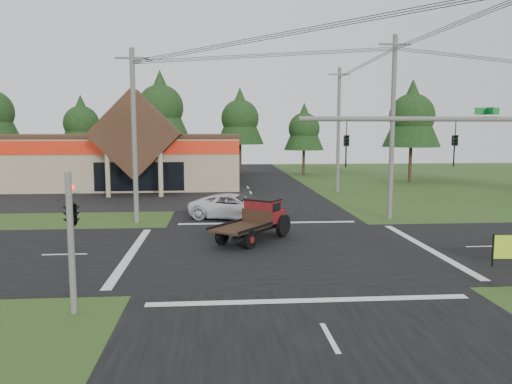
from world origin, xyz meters
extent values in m
plane|color=#304C1B|center=(0.00, 0.00, 0.00)|extent=(120.00, 120.00, 0.00)
cube|color=black|center=(0.00, 0.00, 0.01)|extent=(12.00, 120.00, 0.02)
cube|color=black|center=(0.00, 0.00, 0.01)|extent=(120.00, 12.00, 0.02)
cube|color=black|center=(-14.00, 19.00, 0.01)|extent=(28.00, 14.00, 0.02)
cube|color=tan|center=(-16.00, 30.00, 2.50)|extent=(30.00, 15.00, 5.00)
cube|color=#3E2919|center=(-16.00, 30.00, 5.05)|extent=(30.40, 15.40, 0.30)
cube|color=#B6210E|center=(-16.00, 22.45, 4.10)|extent=(30.00, 0.12, 1.20)
cube|color=#3E2919|center=(-10.00, 21.50, 5.30)|extent=(7.78, 4.00, 7.78)
cylinder|color=tan|center=(-12.20, 19.80, 2.00)|extent=(0.40, 0.40, 4.00)
cylinder|color=tan|center=(-7.80, 19.80, 2.00)|extent=(0.40, 0.40, 4.00)
cube|color=black|center=(-10.00, 22.48, 1.50)|extent=(8.00, 0.08, 2.60)
cylinder|color=#595651|center=(3.50, -7.50, 6.00)|extent=(8.00, 0.16, 0.16)
imported|color=black|center=(4.50, -7.50, 5.00)|extent=(0.16, 0.20, 1.00)
imported|color=black|center=(1.00, -7.50, 5.00)|extent=(0.16, 0.20, 1.00)
cube|color=#0C6626|center=(5.50, -7.50, 6.25)|extent=(0.80, 0.04, 0.22)
cylinder|color=#595651|center=(-7.50, -7.50, 2.20)|extent=(0.20, 0.20, 4.40)
imported|color=black|center=(-7.50, -7.30, 3.70)|extent=(0.53, 2.48, 1.00)
sphere|color=#FF0C0C|center=(-7.50, -7.15, 3.90)|extent=(0.18, 0.18, 0.18)
cylinder|color=#595651|center=(-8.00, 8.00, 5.25)|extent=(0.30, 0.30, 10.50)
cube|color=#595651|center=(-8.00, 8.00, 9.90)|extent=(2.00, 0.12, 0.12)
cylinder|color=#595651|center=(8.00, 8.00, 5.75)|extent=(0.30, 0.30, 11.50)
cube|color=#595651|center=(8.00, 8.00, 10.90)|extent=(2.00, 0.12, 0.12)
cylinder|color=#595651|center=(8.00, 22.00, 5.60)|extent=(0.30, 0.30, 11.20)
cube|color=#595651|center=(8.00, 22.00, 10.60)|extent=(2.00, 0.12, 0.12)
cylinder|color=#332316|center=(-20.00, 42.00, 1.75)|extent=(0.36, 0.36, 3.50)
cone|color=black|center=(-20.00, 42.00, 6.80)|extent=(5.60, 5.60, 6.60)
sphere|color=black|center=(-20.00, 42.00, 6.50)|extent=(4.40, 4.40, 4.40)
cylinder|color=#332316|center=(-10.00, 41.00, 2.27)|extent=(0.36, 0.36, 4.55)
cone|color=black|center=(-10.00, 41.00, 8.84)|extent=(7.28, 7.28, 8.58)
sphere|color=black|center=(-10.00, 41.00, 8.45)|extent=(5.72, 5.72, 5.72)
cylinder|color=#332316|center=(0.00, 42.00, 1.92)|extent=(0.36, 0.36, 3.85)
cone|color=black|center=(0.00, 42.00, 7.48)|extent=(6.16, 6.16, 7.26)
sphere|color=black|center=(0.00, 42.00, 7.15)|extent=(4.84, 4.84, 4.84)
cylinder|color=#332316|center=(8.00, 40.00, 1.57)|extent=(0.36, 0.36, 3.15)
cone|color=black|center=(8.00, 40.00, 6.12)|extent=(5.04, 5.04, 5.94)
sphere|color=black|center=(8.00, 40.00, 5.85)|extent=(3.96, 3.96, 3.96)
cylinder|color=#332316|center=(18.00, 30.00, 1.92)|extent=(0.36, 0.36, 3.85)
cone|color=black|center=(18.00, 30.00, 7.48)|extent=(6.16, 6.16, 7.26)
sphere|color=black|center=(18.00, 30.00, 7.15)|extent=(4.84, 4.84, 4.84)
imported|color=silver|center=(-1.93, 8.73, 0.79)|extent=(6.25, 4.29, 1.59)
camera|label=1|loc=(-3.03, -22.81, 5.66)|focal=35.00mm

